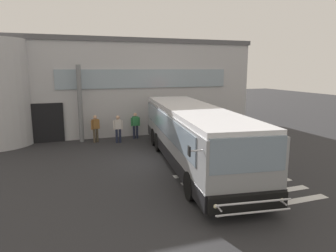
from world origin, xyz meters
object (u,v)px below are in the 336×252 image
Objects in this scene: entry_support_column at (80,104)px; passenger_at_curb_edge at (135,124)px; passenger_by_doorway at (118,127)px; passenger_near_column at (95,127)px; bus_main_foreground at (193,136)px.

passenger_at_curb_edge is at bearing -3.87° from entry_support_column.
passenger_near_column is at bearing 157.45° from passenger_by_doorway.
passenger_near_column is (0.80, -0.44, -1.41)m from entry_support_column.
entry_support_column is 2.79× the size of passenger_by_doorway.
passenger_near_column is at bearing 122.66° from bus_main_foreground.
passenger_by_doorway is at bearing -25.08° from entry_support_column.
passenger_by_doorway is 1.00× the size of passenger_at_curb_edge.
passenger_by_doorway is at bearing -149.23° from passenger_at_curb_edge.
passenger_at_curb_edge is at bearing 30.77° from passenger_by_doorway.
bus_main_foreground is 5.98m from passenger_by_doorway.
passenger_by_doorway and passenger_at_curb_edge have the same top height.
entry_support_column is 2.79× the size of passenger_near_column.
bus_main_foreground reaches higher than passenger_near_column.
entry_support_column is 7.94m from bus_main_foreground.
entry_support_column is 3.64m from passenger_at_curb_edge.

